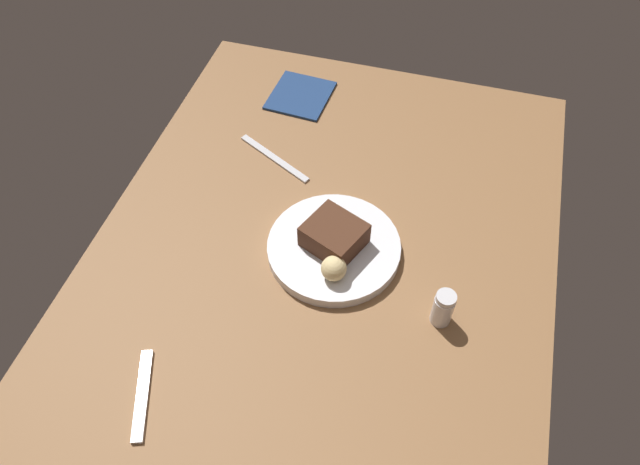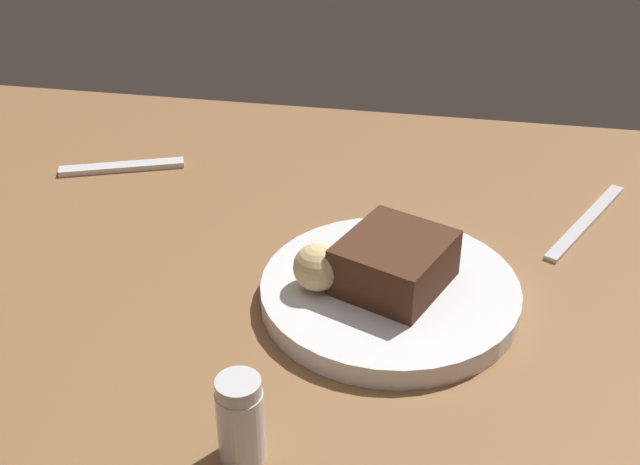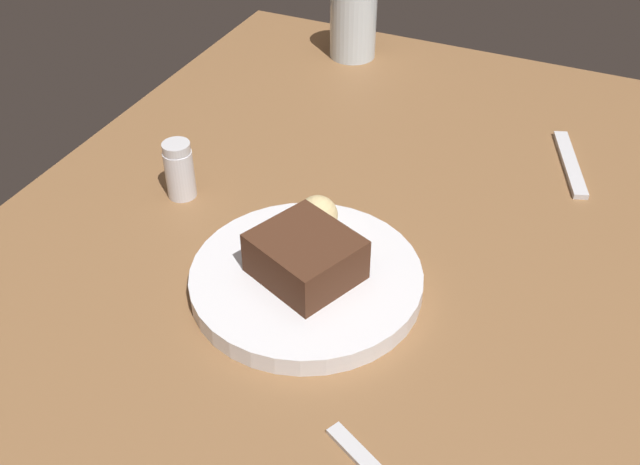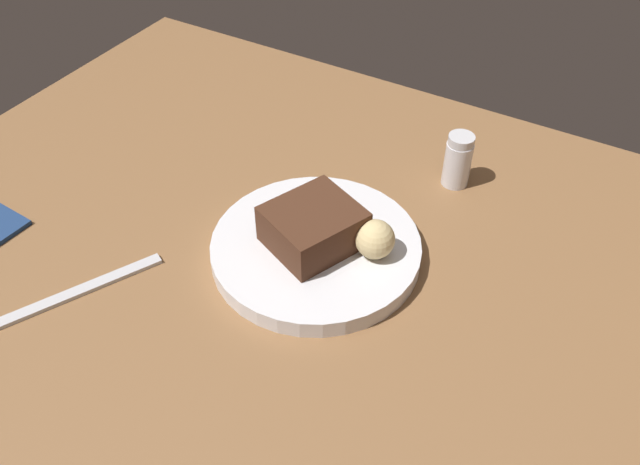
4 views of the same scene
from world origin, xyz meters
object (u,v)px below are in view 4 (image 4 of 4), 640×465
object	(u,v)px
salt_shaker	(458,160)
dessert_plate	(316,249)
butter_knife	(80,291)
chocolate_cake_slice	(313,227)
bread_roll	(375,239)

from	to	relation	value
salt_shaker	dessert_plate	bearing A→B (deg)	-112.90
salt_shaker	butter_knife	world-z (taller)	salt_shaker
salt_shaker	butter_knife	bearing A→B (deg)	-126.13
butter_knife	salt_shaker	bearing A→B (deg)	-8.95
dessert_plate	butter_knife	world-z (taller)	dessert_plate
dessert_plate	butter_knife	size ratio (longest dim) A/B	1.28
salt_shaker	butter_knife	xyz separation A→B (cm)	(-28.60, -39.18, -3.39)
dessert_plate	chocolate_cake_slice	bearing A→B (deg)	-163.33
bread_roll	butter_knife	world-z (taller)	bread_roll
butter_knife	dessert_plate	bearing A→B (deg)	-20.17
bread_roll	butter_knife	xyz separation A→B (cm)	(-26.36, -19.89, -4.16)
dessert_plate	salt_shaker	xyz separation A→B (cm)	(8.88, 21.01, 2.56)
dessert_plate	chocolate_cake_slice	size ratio (longest dim) A/B	2.49
chocolate_cake_slice	bread_roll	xyz separation A→B (cm)	(6.90, 1.80, -0.14)
dessert_plate	salt_shaker	bearing A→B (deg)	67.10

